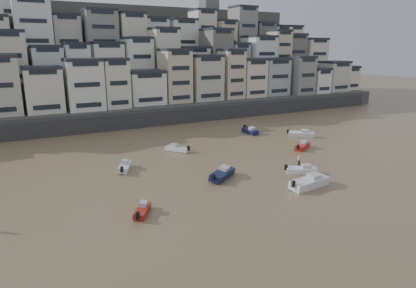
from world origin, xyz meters
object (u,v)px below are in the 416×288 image
boat_a (309,181)px  boat_i (250,130)px  boat_f (125,166)px  boat_h (177,148)px  person_pink (299,160)px  boat_g (301,133)px  boat_j (142,209)px  boat_b (302,169)px  boat_c (222,173)px  boat_d (302,145)px

boat_a → boat_i: 32.10m
boat_f → boat_h: (11.17, 5.86, -0.01)m
boat_f → boat_i: 32.84m
boat_h → person_pink: person_pink is taller
boat_f → boat_g: bearing=-58.9°
boat_j → person_pink: 27.83m
boat_g → boat_b: bearing=-91.9°
boat_i → person_pink: (-5.94, -22.13, 0.14)m
boat_g → boat_j: (-40.62, -19.72, -0.21)m
boat_i → boat_j: 43.12m
boat_b → boat_c: boat_c is taller
boat_b → person_pink: person_pink is taller
boat_g → boat_h: (-26.94, 1.99, -0.12)m
boat_g → boat_i: (-7.38, 7.73, -0.04)m
boat_d → boat_c: size_ratio=0.87×
boat_b → boat_f: size_ratio=1.00×
boat_j → boat_g: bearing=-31.6°
person_pink → boat_j: bearing=-169.0°
boat_g → person_pink: size_ratio=3.24×
person_pink → boat_i: bearing=75.0°
boat_f → boat_i: boat_i is taller
boat_f → boat_a: size_ratio=0.74×
boat_h → boat_c: bearing=142.6°
boat_b → person_pink: bearing=85.3°
boat_f → boat_c: bearing=-107.0°
boat_i → boat_c: bearing=-36.8°
boat_d → boat_c: bearing=169.1°
boat_a → boat_b: bearing=50.8°
boat_d → person_pink: person_pink is taller
boat_b → boat_j: (-25.04, -2.20, -0.10)m
boat_a → person_pink: bearing=49.3°
boat_b → boat_g: boat_g is taller
boat_h → person_pink: 21.31m
boat_j → boat_c: size_ratio=0.72×
boat_a → boat_d: bearing=43.5°
boat_c → boat_a: bearing=-79.0°
boat_d → boat_f: bearing=145.2°
boat_f → person_pink: (24.79, -10.53, 0.21)m
boat_d → boat_g: bearing=20.7°
boat_g → boat_a: size_ratio=0.86×
boat_a → person_pink: size_ratio=3.76×
boat_g → boat_c: (-27.02, -13.98, 0.01)m
person_pink → boat_c: bearing=178.3°
boat_g → boat_c: 30.42m
boat_b → boat_f: bearing=-179.9°
boat_f → boat_h: boat_f is taller
boat_h → boat_a: (8.32, -24.33, 0.24)m
boat_f → boat_c: boat_c is taller
boat_d → boat_j: boat_d is taller
boat_g → boat_a: 29.08m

